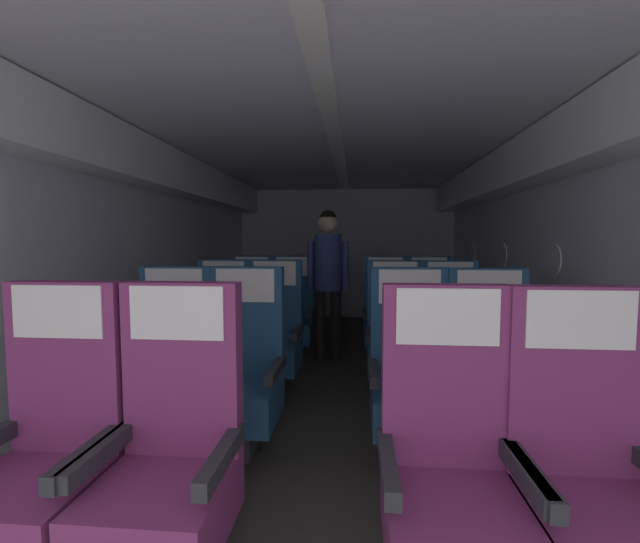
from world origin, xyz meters
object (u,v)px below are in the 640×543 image
at_px(seat_d_left_window, 250,316).
at_px(seat_d_right_window, 386,318).
at_px(seat_a_right_aisle, 588,484).
at_px(seat_d_left_aisle, 292,317).
at_px(seat_c_left_aisle, 273,338).
at_px(seat_c_left_window, 221,337).
at_px(seat_b_right_window, 410,380).
at_px(seat_c_right_window, 395,340).
at_px(seat_a_left_aisle, 170,462).
at_px(seat_c_right_aisle, 451,341).
at_px(seat_d_right_aisle, 430,319).
at_px(seat_b_right_aisle, 491,383).
at_px(flight_attendant, 328,269).
at_px(seat_a_left_window, 47,458).
at_px(seat_b_left_window, 170,374).
at_px(seat_a_right_window, 450,475).
at_px(seat_b_left_aisle, 242,376).

relative_size(seat_d_left_window, seat_d_right_window, 1.00).
height_order(seat_a_right_aisle, seat_d_left_aisle, same).
height_order(seat_c_left_aisle, seat_d_left_aisle, same).
xyz_separation_m(seat_c_left_window, seat_d_left_aisle, (0.44, 0.96, 0.00)).
bearing_deg(seat_b_right_window, seat_d_right_window, 90.22).
height_order(seat_c_right_window, seat_d_left_window, same).
height_order(seat_b_right_window, seat_d_left_aisle, same).
distance_m(seat_a_left_aisle, seat_c_left_aisle, 1.93).
bearing_deg(seat_b_right_window, seat_c_right_aisle, 65.19).
bearing_deg(seat_c_right_window, seat_d_left_window, 146.21).
relative_size(seat_a_left_aisle, seat_c_left_window, 1.00).
bearing_deg(seat_d_right_aisle, seat_b_right_aisle, -89.87).
xyz_separation_m(seat_c_right_aisle, flight_attendant, (-1.04, 0.97, 0.50)).
height_order(seat_d_left_window, seat_d_left_aisle, same).
xyz_separation_m(seat_c_right_aisle, seat_d_right_window, (-0.45, 0.96, 0.00)).
height_order(seat_c_left_aisle, seat_d_right_aisle, same).
bearing_deg(seat_d_left_aisle, seat_a_right_aisle, -63.82).
bearing_deg(seat_d_right_aisle, seat_a_left_window, -122.60).
xyz_separation_m(seat_b_right_aisle, seat_d_left_window, (-1.87, 1.93, 0.00)).
height_order(seat_a_left_window, seat_a_left_aisle, same).
distance_m(seat_b_left_window, seat_c_right_aisle, 2.09).
bearing_deg(seat_d_left_aisle, flight_attendant, 1.48).
bearing_deg(seat_a_right_window, seat_b_right_aisle, 65.62).
xyz_separation_m(seat_b_left_aisle, seat_d_right_window, (0.97, 1.93, 0.00)).
relative_size(seat_a_left_window, seat_c_left_window, 1.00).
distance_m(seat_a_right_window, seat_d_left_window, 3.23).
distance_m(seat_a_right_window, seat_b_right_aisle, 1.06).
relative_size(seat_a_right_window, seat_d_left_aisle, 1.00).
relative_size(seat_b_right_window, seat_c_left_aisle, 1.00).
relative_size(seat_a_left_aisle, seat_d_right_window, 1.00).
xyz_separation_m(seat_a_left_window, seat_d_right_aisle, (1.87, 2.92, 0.00)).
bearing_deg(seat_a_left_window, seat_b_right_window, 34.72).
relative_size(seat_c_left_aisle, seat_d_left_window, 1.00).
bearing_deg(seat_c_right_aisle, seat_c_right_window, 177.88).
relative_size(seat_b_right_aisle, seat_b_right_window, 1.00).
distance_m(seat_a_left_aisle, seat_d_left_aisle, 2.89).
bearing_deg(seat_b_left_window, seat_b_right_window, 0.88).
bearing_deg(seat_b_left_aisle, seat_c_right_aisle, 34.23).
bearing_deg(seat_c_right_window, seat_b_left_aisle, -134.99).
height_order(seat_b_right_window, seat_d_left_window, same).
relative_size(seat_d_right_aisle, flight_attendant, 0.70).
bearing_deg(seat_a_left_window, seat_d_left_aisle, 81.22).
xyz_separation_m(seat_b_right_window, seat_c_left_window, (-1.42, 0.95, 0.00)).
xyz_separation_m(seat_c_left_aisle, seat_c_right_aisle, (1.43, -0.00, 0.00)).
xyz_separation_m(seat_a_left_aisle, seat_d_right_aisle, (1.41, 2.91, 0.00)).
height_order(seat_c_left_window, seat_d_right_window, same).
bearing_deg(seat_a_right_aisle, seat_b_right_aisle, 89.97).
relative_size(seat_b_left_window, seat_c_left_window, 1.00).
height_order(seat_a_left_aisle, seat_d_left_aisle, same).
bearing_deg(seat_a_right_window, seat_d_right_window, 90.34).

